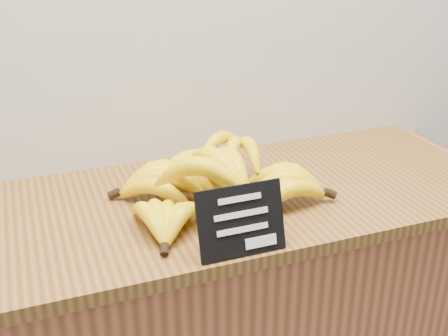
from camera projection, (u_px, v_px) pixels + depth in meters
counter_top at (216, 201)px, 1.29m from camera, size 1.34×0.54×0.03m
chalkboard_sign at (241, 221)px, 1.05m from camera, size 0.17×0.05×0.13m
banana_pile at (207, 179)px, 1.24m from camera, size 0.51×0.43×0.13m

